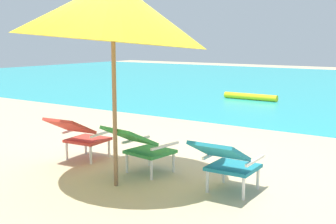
% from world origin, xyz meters
% --- Properties ---
extents(ground_plane, '(40.00, 40.00, 0.00)m').
position_xyz_m(ground_plane, '(0.00, 4.00, 0.00)').
color(ground_plane, '#CCB78E').
extents(swim_buoy, '(1.60, 0.18, 0.18)m').
position_xyz_m(swim_buoy, '(-1.83, 7.25, 0.10)').
color(swim_buoy, yellow).
rests_on(swim_buoy, ocean_band).
extents(lounge_chair_left, '(0.61, 0.92, 0.68)m').
position_xyz_m(lounge_chair_left, '(-1.15, -0.08, 0.40)').
color(lounge_chair_left, red).
rests_on(lounge_chair_left, ground_plane).
extents(lounge_chair_center, '(0.64, 0.93, 0.68)m').
position_xyz_m(lounge_chair_center, '(-0.03, -0.11, 0.40)').
color(lounge_chair_center, '#338E3D').
rests_on(lounge_chair_center, ground_plane).
extents(lounge_chair_right, '(0.56, 0.89, 0.68)m').
position_xyz_m(lounge_chair_right, '(1.20, -0.14, 0.40)').
color(lounge_chair_right, teal).
rests_on(lounge_chair_right, ground_plane).
extents(beach_umbrella_center, '(3.11, 3.12, 2.47)m').
position_xyz_m(beach_umbrella_center, '(-0.03, -0.59, 2.03)').
color(beach_umbrella_center, olive).
rests_on(beach_umbrella_center, ground_plane).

